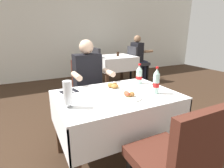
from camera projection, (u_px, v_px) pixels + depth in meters
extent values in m
plane|color=#382619|center=(103.00, 153.00, 2.05)|extent=(11.00, 11.00, 0.00)
cube|color=silver|center=(47.00, 27.00, 4.88)|extent=(11.00, 0.12, 2.97)
cube|color=white|center=(116.00, 95.00, 1.80)|extent=(1.21, 0.85, 0.02)
cube|color=white|center=(139.00, 129.00, 1.50)|extent=(1.21, 0.02, 0.32)
cube|color=white|center=(101.00, 97.00, 2.21)|extent=(1.21, 0.02, 0.32)
cube|color=white|center=(58.00, 123.00, 1.60)|extent=(0.02, 0.85, 0.32)
cube|color=white|center=(160.00, 101.00, 2.11)|extent=(0.02, 0.85, 0.32)
cube|color=#472D1E|center=(76.00, 166.00, 1.36)|extent=(0.07, 0.07, 0.73)
cube|color=#472D1E|center=(179.00, 131.00, 1.83)|extent=(0.07, 0.07, 0.73)
cube|color=#472D1E|center=(58.00, 123.00, 1.99)|extent=(0.07, 0.07, 0.73)
cube|color=#472D1E|center=(138.00, 106.00, 2.46)|extent=(0.07, 0.07, 0.73)
cube|color=#4C2319|center=(92.00, 95.00, 2.50)|extent=(0.44, 0.44, 0.08)
cube|color=#4C2319|center=(86.00, 74.00, 2.64)|extent=(0.42, 0.06, 0.44)
cube|color=black|center=(85.00, 120.00, 2.35)|extent=(0.04, 0.04, 0.45)
cube|color=black|center=(108.00, 115.00, 2.50)|extent=(0.04, 0.04, 0.45)
cube|color=black|center=(78.00, 110.00, 2.65)|extent=(0.04, 0.04, 0.45)
cube|color=black|center=(99.00, 106.00, 2.79)|extent=(0.04, 0.04, 0.45)
cube|color=#4C2319|center=(164.00, 159.00, 1.25)|extent=(0.44, 0.44, 0.08)
cube|color=#4C2319|center=(200.00, 148.00, 0.96)|extent=(0.42, 0.06, 0.44)
cube|color=black|center=(163.00, 166.00, 1.55)|extent=(0.04, 0.04, 0.45)
cylinder|color=#282D42|center=(89.00, 120.00, 2.35)|extent=(0.10, 0.10, 0.45)
cylinder|color=#282D42|center=(100.00, 118.00, 2.42)|extent=(0.10, 0.10, 0.45)
cube|color=#282D42|center=(90.00, 95.00, 2.44)|extent=(0.34, 0.36, 0.12)
cube|color=black|center=(87.00, 72.00, 2.42)|extent=(0.36, 0.20, 0.50)
sphere|color=beige|center=(86.00, 47.00, 2.32)|extent=(0.19, 0.19, 0.19)
cylinder|color=beige|center=(77.00, 76.00, 2.12)|extent=(0.07, 0.26, 0.07)
cylinder|color=beige|center=(109.00, 72.00, 2.31)|extent=(0.07, 0.26, 0.07)
cylinder|color=white|center=(130.00, 98.00, 1.69)|extent=(0.22, 0.22, 0.01)
ellipsoid|color=#C14C33|center=(127.00, 94.00, 1.71)|extent=(0.06, 0.09, 0.05)
ellipsoid|color=#B77A38|center=(129.00, 95.00, 1.71)|extent=(0.09, 0.09, 0.03)
ellipsoid|color=#99602D|center=(132.00, 94.00, 1.69)|extent=(0.04, 0.06, 0.05)
cylinder|color=white|center=(113.00, 88.00, 1.97)|extent=(0.22, 0.22, 0.01)
ellipsoid|color=#B77A38|center=(115.00, 86.00, 1.95)|extent=(0.11, 0.11, 0.05)
ellipsoid|color=#B77A38|center=(110.00, 85.00, 1.97)|extent=(0.08, 0.09, 0.05)
ellipsoid|color=#99602D|center=(115.00, 85.00, 1.97)|extent=(0.07, 0.04, 0.06)
cylinder|color=white|center=(69.00, 107.00, 1.48)|extent=(0.07, 0.07, 0.01)
cylinder|color=white|center=(69.00, 105.00, 1.48)|extent=(0.02, 0.02, 0.03)
cylinder|color=white|center=(68.00, 92.00, 1.44)|extent=(0.07, 0.07, 0.20)
cylinder|color=gold|center=(68.00, 96.00, 1.45)|extent=(0.07, 0.07, 0.13)
cylinder|color=silver|center=(156.00, 84.00, 1.79)|extent=(0.06, 0.06, 0.21)
cylinder|color=red|center=(156.00, 85.00, 1.79)|extent=(0.07, 0.07, 0.05)
cone|color=silver|center=(157.00, 71.00, 1.75)|extent=(0.06, 0.06, 0.05)
cylinder|color=red|center=(157.00, 68.00, 1.74)|extent=(0.03, 0.03, 0.02)
cylinder|color=silver|center=(139.00, 77.00, 2.13)|extent=(0.07, 0.07, 0.17)
cylinder|color=red|center=(139.00, 78.00, 2.13)|extent=(0.07, 0.07, 0.04)
cone|color=silver|center=(139.00, 68.00, 2.09)|extent=(0.06, 0.06, 0.05)
cylinder|color=red|center=(140.00, 64.00, 2.08)|extent=(0.03, 0.03, 0.02)
cube|color=black|center=(69.00, 91.00, 1.87)|extent=(0.20, 0.17, 0.01)
cube|color=silver|center=(68.00, 91.00, 1.85)|extent=(0.06, 0.19, 0.01)
cube|color=silver|center=(71.00, 90.00, 1.87)|extent=(0.06, 0.19, 0.01)
cube|color=white|center=(115.00, 56.00, 4.57)|extent=(0.95, 0.86, 0.02)
cube|color=white|center=(123.00, 66.00, 4.26)|extent=(0.95, 0.02, 0.32)
cube|color=white|center=(108.00, 61.00, 4.98)|extent=(0.95, 0.02, 0.32)
cube|color=white|center=(99.00, 64.00, 4.42)|extent=(0.02, 0.86, 0.32)
cube|color=white|center=(130.00, 62.00, 4.82)|extent=(0.02, 0.86, 0.32)
cube|color=#472D1E|center=(107.00, 75.00, 4.18)|extent=(0.07, 0.07, 0.73)
cube|color=#472D1E|center=(136.00, 72.00, 4.54)|extent=(0.07, 0.07, 0.73)
cube|color=#472D1E|center=(96.00, 69.00, 4.82)|extent=(0.07, 0.07, 0.73)
cube|color=#472D1E|center=(122.00, 67.00, 5.17)|extent=(0.07, 0.07, 0.73)
cube|color=#2D2D33|center=(87.00, 68.00, 4.31)|extent=(0.44, 0.44, 0.08)
cube|color=#2D2D33|center=(96.00, 57.00, 4.34)|extent=(0.06, 0.42, 0.44)
cube|color=black|center=(79.00, 78.00, 4.46)|extent=(0.04, 0.04, 0.45)
cube|color=black|center=(83.00, 81.00, 4.17)|extent=(0.04, 0.04, 0.45)
cube|color=black|center=(92.00, 77.00, 4.60)|extent=(0.04, 0.04, 0.45)
cube|color=black|center=(96.00, 80.00, 4.31)|extent=(0.04, 0.04, 0.45)
cube|color=#2D2D33|center=(139.00, 63.00, 4.97)|extent=(0.44, 0.44, 0.08)
cube|color=#2D2D33|center=(132.00, 55.00, 4.79)|extent=(0.06, 0.42, 0.44)
cube|color=black|center=(147.00, 73.00, 4.98)|extent=(0.04, 0.04, 0.45)
cube|color=black|center=(140.00, 71.00, 5.27)|extent=(0.04, 0.04, 0.45)
cube|color=black|center=(137.00, 74.00, 4.83)|extent=(0.04, 0.04, 0.45)
cube|color=black|center=(131.00, 72.00, 5.12)|extent=(0.04, 0.04, 0.45)
cylinder|color=#282D42|center=(145.00, 73.00, 5.04)|extent=(0.10, 0.10, 0.45)
cylinder|color=#282D42|center=(141.00, 72.00, 5.18)|extent=(0.10, 0.10, 0.45)
cube|color=#282D42|center=(139.00, 63.00, 4.96)|extent=(0.36, 0.34, 0.12)
cube|color=black|center=(137.00, 52.00, 4.83)|extent=(0.20, 0.36, 0.50)
sphere|color=#997051|center=(137.00, 39.00, 4.74)|extent=(0.19, 0.19, 0.19)
cylinder|color=#997051|center=(149.00, 51.00, 4.74)|extent=(0.26, 0.07, 0.07)
cylinder|color=#997051|center=(139.00, 50.00, 5.11)|extent=(0.26, 0.07, 0.07)
cylinder|color=black|center=(118.00, 54.00, 4.53)|extent=(0.06, 0.06, 0.11)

